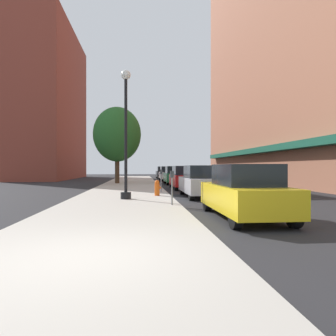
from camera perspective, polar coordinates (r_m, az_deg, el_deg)
The scene contains 15 objects.
ground_plane at distance 23.33m, azimuth 2.55°, elevation -3.70°, with size 90.00×90.00×0.00m, color #232326.
sidewalk_slab at distance 24.12m, azimuth -7.26°, elevation -3.43°, with size 4.80×50.00×0.12m, color #A8A399.
building_right_brick at distance 33.12m, azimuth 22.36°, elevation 22.86°, with size 6.80×40.00×28.77m.
building_far_background at distance 44.48m, azimuth -21.04°, elevation 10.98°, with size 6.80×18.00×19.90m.
lamppost at distance 14.08m, azimuth -7.95°, elevation 6.81°, with size 0.48×0.48×5.90m.
fire_hydrant at distance 15.50m, azimuth -2.05°, elevation -3.73°, with size 0.33×0.26×0.79m.
parking_meter_near at distance 11.72m, azimuth 0.76°, elevation -2.89°, with size 0.14×0.09×1.31m.
parking_meter_far at distance 17.72m, azimuth -1.31°, elevation -1.85°, with size 0.14×0.09×1.31m.
tree_near at distance 27.88m, azimuth -9.55°, elevation 6.24°, with size 4.29×4.29×6.88m.
car_yellow at distance 9.60m, azimuth 14.16°, elevation -4.41°, with size 1.80×4.30×1.66m.
car_silver at distance 15.93m, azimuth 6.24°, elevation -2.59°, with size 1.80×4.30×1.66m.
car_red at distance 21.73m, azimuth 3.12°, elevation -1.85°, with size 1.80×4.30×1.66m.
car_green at distance 27.84m, azimuth 1.25°, elevation -1.41°, with size 1.80×4.30×1.66m.
car_white at distance 34.87m, azimuth -0.08°, elevation -1.09°, with size 1.80×4.30×1.66m.
car_black at distance 41.56m, azimuth -0.93°, elevation -0.89°, with size 1.80×4.30×1.66m.
Camera 1 is at (0.81, -5.06, 1.57)m, focal length 32.38 mm.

